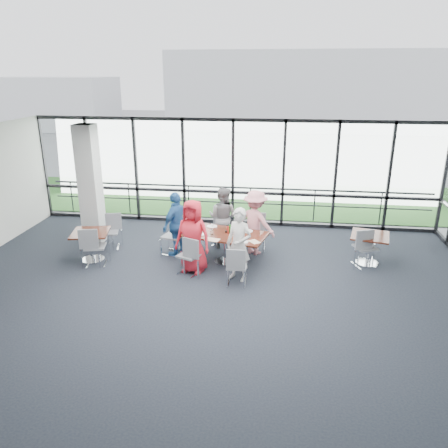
# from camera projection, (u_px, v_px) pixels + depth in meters

# --- Properties ---
(floor) EXTENTS (12.00, 10.00, 0.02)m
(floor) POSITION_uv_depth(u_px,v_px,m) (204.00, 304.00, 8.89)
(floor) COLOR black
(floor) RESTS_ON ground
(ceiling) EXTENTS (12.00, 10.00, 0.04)m
(ceiling) POSITION_uv_depth(u_px,v_px,m) (202.00, 146.00, 7.83)
(ceiling) COLOR silver
(ceiling) RESTS_ON ground
(wall_front) EXTENTS (12.00, 0.10, 3.20)m
(wall_front) POSITION_uv_depth(u_px,v_px,m) (97.00, 432.00, 3.68)
(wall_front) COLOR silver
(wall_front) RESTS_ON ground
(curtain_wall_back) EXTENTS (12.00, 0.10, 3.20)m
(curtain_wall_back) POSITION_uv_depth(u_px,v_px,m) (233.00, 173.00, 13.03)
(curtain_wall_back) COLOR white
(curtain_wall_back) RESTS_ON ground
(structural_column) EXTENTS (0.50, 0.50, 3.20)m
(structural_column) POSITION_uv_depth(u_px,v_px,m) (90.00, 185.00, 11.62)
(structural_column) COLOR silver
(structural_column) RESTS_ON ground
(apron) EXTENTS (80.00, 70.00, 0.02)m
(apron) POSITION_uv_depth(u_px,v_px,m) (246.00, 185.00, 18.24)
(apron) COLOR gray
(apron) RESTS_ON ground
(grass_strip) EXTENTS (80.00, 5.00, 0.01)m
(grass_strip) POSITION_uv_depth(u_px,v_px,m) (242.00, 197.00, 16.36)
(grass_strip) COLOR #2E6228
(grass_strip) RESTS_ON ground
(hangar_main) EXTENTS (24.00, 10.00, 6.00)m
(hangar_main) POSITION_uv_depth(u_px,v_px,m) (316.00, 89.00, 37.30)
(hangar_main) COLOR silver
(hangar_main) RESTS_ON ground
(hangar_aux) EXTENTS (10.00, 6.00, 4.00)m
(hangar_aux) POSITION_uv_depth(u_px,v_px,m) (52.00, 102.00, 36.67)
(hangar_aux) COLOR silver
(hangar_aux) RESTS_ON ground
(guard_rail) EXTENTS (12.00, 0.06, 0.06)m
(guard_rail) POSITION_uv_depth(u_px,v_px,m) (235.00, 202.00, 13.96)
(guard_rail) COLOR #2D2D33
(guard_rail) RESTS_ON ground
(main_table) EXTENTS (2.15, 1.51, 0.75)m
(main_table) POSITION_uv_depth(u_px,v_px,m) (226.00, 238.00, 10.62)
(main_table) COLOR #3C1B0B
(main_table) RESTS_ON ground
(side_table_left) EXTENTS (1.03, 1.03, 0.75)m
(side_table_left) POSITION_uv_depth(u_px,v_px,m) (91.00, 236.00, 10.72)
(side_table_left) COLOR #3C1B0B
(side_table_left) RESTS_ON ground
(side_table_right) EXTENTS (1.03, 1.03, 0.75)m
(side_table_right) POSITION_uv_depth(u_px,v_px,m) (370.00, 239.00, 10.53)
(side_table_right) COLOR #3C1B0B
(side_table_right) RESTS_ON ground
(diner_near_left) EXTENTS (0.95, 0.73, 1.74)m
(diner_near_left) POSITION_uv_depth(u_px,v_px,m) (193.00, 236.00, 10.05)
(diner_near_left) COLOR red
(diner_near_left) RESTS_ON ground
(diner_near_right) EXTENTS (0.74, 0.66, 1.67)m
(diner_near_right) POSITION_uv_depth(u_px,v_px,m) (239.00, 245.00, 9.67)
(diner_near_right) COLOR silver
(diner_near_right) RESTS_ON ground
(diner_far_left) EXTENTS (0.90, 0.69, 1.65)m
(diner_far_left) POSITION_uv_depth(u_px,v_px,m) (223.00, 218.00, 11.49)
(diner_far_left) COLOR slate
(diner_far_left) RESTS_ON ground
(diner_far_right) EXTENTS (1.22, 0.99, 1.68)m
(diner_far_right) POSITION_uv_depth(u_px,v_px,m) (255.00, 222.00, 11.08)
(diner_far_right) COLOR pink
(diner_far_right) RESTS_ON ground
(diner_end) EXTENTS (0.92, 1.12, 1.67)m
(diner_end) POSITION_uv_depth(u_px,v_px,m) (177.00, 224.00, 10.94)
(diner_end) COLOR #275B99
(diner_end) RESTS_ON ground
(chair_main_nl) EXTENTS (0.60, 0.60, 0.92)m
(chair_main_nl) POSITION_uv_depth(u_px,v_px,m) (189.00, 255.00, 10.05)
(chair_main_nl) COLOR gray
(chair_main_nl) RESTS_ON ground
(chair_main_nr) EXTENTS (0.44, 0.44, 0.88)m
(chair_main_nr) POSITION_uv_depth(u_px,v_px,m) (237.00, 266.00, 9.55)
(chair_main_nr) COLOR gray
(chair_main_nr) RESTS_ON ground
(chair_main_fl) EXTENTS (0.54, 0.54, 0.93)m
(chair_main_fl) POSITION_uv_depth(u_px,v_px,m) (221.00, 229.00, 11.71)
(chair_main_fl) COLOR gray
(chair_main_fl) RESTS_ON ground
(chair_main_fr) EXTENTS (0.48, 0.48, 0.97)m
(chair_main_fr) POSITION_uv_depth(u_px,v_px,m) (256.00, 234.00, 11.30)
(chair_main_fr) COLOR gray
(chair_main_fr) RESTS_ON ground
(chair_main_end) EXTENTS (0.58, 0.58, 0.97)m
(chair_main_end) POSITION_uv_depth(u_px,v_px,m) (173.00, 236.00, 11.15)
(chair_main_end) COLOR gray
(chair_main_end) RESTS_ON ground
(chair_spare_la) EXTENTS (0.57, 0.57, 0.96)m
(chair_spare_la) POSITION_uv_depth(u_px,v_px,m) (95.00, 246.00, 10.50)
(chair_spare_la) COLOR gray
(chair_spare_la) RESTS_ON ground
(chair_spare_lb) EXTENTS (0.54, 0.54, 0.89)m
(chair_spare_lb) POSITION_uv_depth(u_px,v_px,m) (110.00, 232.00, 11.52)
(chair_spare_lb) COLOR gray
(chair_spare_lb) RESTS_ON ground
(chair_spare_r) EXTENTS (0.60, 0.60, 0.96)m
(chair_spare_r) POSITION_uv_depth(u_px,v_px,m) (365.00, 247.00, 10.46)
(chair_spare_r) COLOR gray
(chair_spare_r) RESTS_ON ground
(plate_nl) EXTENTS (0.24, 0.24, 0.01)m
(plate_nl) POSITION_uv_depth(u_px,v_px,m) (200.00, 234.00, 10.50)
(plate_nl) COLOR white
(plate_nl) RESTS_ON main_table
(plate_nr) EXTENTS (0.25, 0.25, 0.01)m
(plate_nr) POSITION_uv_depth(u_px,v_px,m) (243.00, 242.00, 10.05)
(plate_nr) COLOR white
(plate_nr) RESTS_ON main_table
(plate_fl) EXTENTS (0.26, 0.26, 0.01)m
(plate_fl) POSITION_uv_depth(u_px,v_px,m) (212.00, 226.00, 11.04)
(plate_fl) COLOR white
(plate_fl) RESTS_ON main_table
(plate_fr) EXTENTS (0.26, 0.26, 0.01)m
(plate_fr) POSITION_uv_depth(u_px,v_px,m) (247.00, 231.00, 10.72)
(plate_fr) COLOR white
(plate_fr) RESTS_ON main_table
(plate_end) EXTENTS (0.27, 0.27, 0.01)m
(plate_end) POSITION_uv_depth(u_px,v_px,m) (194.00, 228.00, 10.91)
(plate_end) COLOR white
(plate_end) RESTS_ON main_table
(tumbler_a) EXTENTS (0.07, 0.07, 0.13)m
(tumbler_a) POSITION_uv_depth(u_px,v_px,m) (212.00, 232.00, 10.47)
(tumbler_a) COLOR white
(tumbler_a) RESTS_ON main_table
(tumbler_b) EXTENTS (0.08, 0.08, 0.15)m
(tumbler_b) POSITION_uv_depth(u_px,v_px,m) (236.00, 234.00, 10.32)
(tumbler_b) COLOR white
(tumbler_b) RESTS_ON main_table
(tumbler_c) EXTENTS (0.08, 0.08, 0.15)m
(tumbler_c) POSITION_uv_depth(u_px,v_px,m) (231.00, 228.00, 10.74)
(tumbler_c) COLOR white
(tumbler_c) RESTS_ON main_table
(tumbler_d) EXTENTS (0.08, 0.08, 0.15)m
(tumbler_d) POSITION_uv_depth(u_px,v_px,m) (200.00, 229.00, 10.66)
(tumbler_d) COLOR white
(tumbler_d) RESTS_ON main_table
(menu_a) EXTENTS (0.37, 0.30, 0.00)m
(menu_a) POSITION_uv_depth(u_px,v_px,m) (212.00, 240.00, 10.19)
(menu_a) COLOR white
(menu_a) RESTS_ON main_table
(menu_b) EXTENTS (0.32, 0.33, 0.00)m
(menu_b) POSITION_uv_depth(u_px,v_px,m) (254.00, 242.00, 10.07)
(menu_b) COLOR white
(menu_b) RESTS_ON main_table
(menu_c) EXTENTS (0.32, 0.23, 0.00)m
(menu_c) POSITION_uv_depth(u_px,v_px,m) (235.00, 229.00, 10.85)
(menu_c) COLOR white
(menu_c) RESTS_ON main_table
(condiment_caddy) EXTENTS (0.10, 0.07, 0.04)m
(condiment_caddy) POSITION_uv_depth(u_px,v_px,m) (227.00, 232.00, 10.65)
(condiment_caddy) COLOR black
(condiment_caddy) RESTS_ON main_table
(ketchup_bottle) EXTENTS (0.06, 0.06, 0.18)m
(ketchup_bottle) POSITION_uv_depth(u_px,v_px,m) (228.00, 230.00, 10.55)
(ketchup_bottle) COLOR #A3281A
(ketchup_bottle) RESTS_ON main_table
(green_bottle) EXTENTS (0.05, 0.05, 0.20)m
(green_bottle) POSITION_uv_depth(u_px,v_px,m) (230.00, 229.00, 10.60)
(green_bottle) COLOR #166C1A
(green_bottle) RESTS_ON main_table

